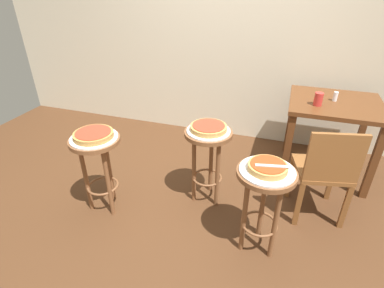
{
  "coord_description": "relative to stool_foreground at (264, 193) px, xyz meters",
  "views": [
    {
      "loc": [
        0.66,
        -1.83,
        1.8
      ],
      "look_at": [
        0.0,
        0.15,
        0.62
      ],
      "focal_mm": 28.01,
      "sensor_mm": 36.0,
      "label": 1
    }
  ],
  "objects": [
    {
      "name": "serving_plate_leftside",
      "position": [
        -0.51,
        0.43,
        0.18
      ],
      "size": [
        0.36,
        0.36,
        0.01
      ],
      "primitive_type": "cylinder",
      "color": "silver",
      "rests_on": "stool_leftside"
    },
    {
      "name": "ground_plane",
      "position": [
        -0.62,
        0.16,
        -0.51
      ],
      "size": [
        6.0,
        6.0,
        0.0
      ],
      "primitive_type": "plane",
      "color": "#4C2D19"
    },
    {
      "name": "stool_middle",
      "position": [
        -1.33,
        0.03,
        0.0
      ],
      "size": [
        0.4,
        0.4,
        0.69
      ],
      "color": "brown",
      "rests_on": "ground_plane"
    },
    {
      "name": "stool_leftside",
      "position": [
        -0.51,
        0.43,
        0.0
      ],
      "size": [
        0.4,
        0.4,
        0.69
      ],
      "color": "brown",
      "rests_on": "ground_plane"
    },
    {
      "name": "back_wall",
      "position": [
        -0.62,
        1.81,
        0.99
      ],
      "size": [
        6.0,
        0.1,
        3.0
      ],
      "primitive_type": "cube",
      "color": "beige",
      "rests_on": "ground_plane"
    },
    {
      "name": "pizza_leftside",
      "position": [
        -0.51,
        0.43,
        0.21
      ],
      "size": [
        0.3,
        0.3,
        0.05
      ],
      "color": "tan",
      "rests_on": "serving_plate_leftside"
    },
    {
      "name": "serving_plate_foreground",
      "position": [
        -0.0,
        0.0,
        0.18
      ],
      "size": [
        0.36,
        0.36,
        0.01
      ],
      "primitive_type": "cylinder",
      "color": "silver",
      "rests_on": "stool_foreground"
    },
    {
      "name": "pizza_middle",
      "position": [
        -1.33,
        0.03,
        0.21
      ],
      "size": [
        0.31,
        0.31,
        0.05
      ],
      "color": "#B78442",
      "rests_on": "serving_plate_middle"
    },
    {
      "name": "pizza_server_knife",
      "position": [
        0.03,
        -0.02,
        0.24
      ],
      "size": [
        0.22,
        0.07,
        0.01
      ],
      "primitive_type": "cube",
      "rotation": [
        0.0,
        0.0,
        0.21
      ],
      "color": "silver",
      "rests_on": "pizza_foreground"
    },
    {
      "name": "serving_plate_middle",
      "position": [
        -1.33,
        0.03,
        0.18
      ],
      "size": [
        0.37,
        0.37,
        0.01
      ],
      "primitive_type": "cylinder",
      "color": "silver",
      "rests_on": "stool_middle"
    },
    {
      "name": "wooden_chair",
      "position": [
        0.42,
        0.49,
        -0.05
      ],
      "size": [
        0.48,
        0.48,
        0.85
      ],
      "color": "brown",
      "rests_on": "ground_plane"
    },
    {
      "name": "pizza_foreground",
      "position": [
        -0.0,
        0.0,
        0.21
      ],
      "size": [
        0.26,
        0.26,
        0.05
      ],
      "color": "tan",
      "rests_on": "serving_plate_foreground"
    },
    {
      "name": "dining_table",
      "position": [
        0.5,
        1.23,
        0.12
      ],
      "size": [
        0.83,
        0.76,
        0.77
      ],
      "color": "#5B3319",
      "rests_on": "ground_plane"
    },
    {
      "name": "stool_foreground",
      "position": [
        0.0,
        0.0,
        0.0
      ],
      "size": [
        0.4,
        0.4,
        0.69
      ],
      "color": "brown",
      "rests_on": "ground_plane"
    },
    {
      "name": "condiment_shaker",
      "position": [
        0.48,
        1.25,
        0.3
      ],
      "size": [
        0.04,
        0.04,
        0.09
      ],
      "primitive_type": "cylinder",
      "color": "white",
      "rests_on": "dining_table"
    },
    {
      "name": "cup_near_edge",
      "position": [
        0.32,
        1.08,
        0.32
      ],
      "size": [
        0.08,
        0.08,
        0.12
      ],
      "primitive_type": "cylinder",
      "color": "red",
      "rests_on": "dining_table"
    }
  ]
}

